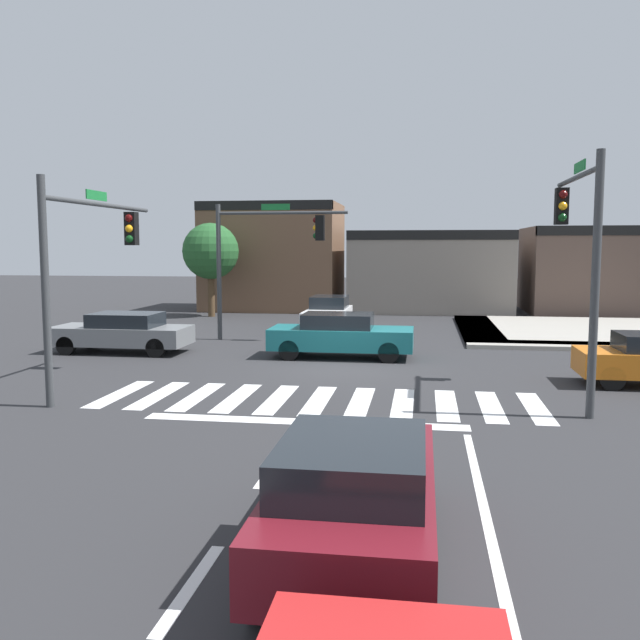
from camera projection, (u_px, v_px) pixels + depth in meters
ground_plane at (341, 367)px, 20.57m from camera, size 120.00×120.00×0.00m
crosswalk_near at (318, 400)px, 16.14m from camera, size 10.43×3.16×0.01m
lane_markings at (325, 517)px, 9.17m from camera, size 6.80×18.75×0.01m
bike_detector_marking at (399, 458)px, 11.76m from camera, size 1.01×1.01×0.01m
curb_corner_northeast at (569, 332)px, 28.55m from camera, size 10.00×10.60×0.15m
storefront_row at (421, 265)px, 38.70m from camera, size 25.21×6.83×6.10m
traffic_signal_northwest at (266, 245)px, 26.10m from camera, size 5.11×0.32×5.25m
traffic_signal_southwest at (91, 247)px, 17.29m from camera, size 0.32×5.84×5.21m
traffic_signal_southeast at (579, 235)px, 15.75m from camera, size 0.32×4.36×5.61m
car_teal at (341, 335)px, 22.34m from camera, size 4.66×1.89×1.45m
car_gray at (122, 332)px, 23.41m from camera, size 4.65×1.89×1.37m
car_maroon at (356, 493)px, 7.93m from camera, size 1.80×4.47×1.52m
car_white at (328, 312)px, 30.32m from camera, size 1.76×4.40×1.41m
roadside_tree at (211, 252)px, 35.24m from camera, size 2.91×2.91×4.85m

